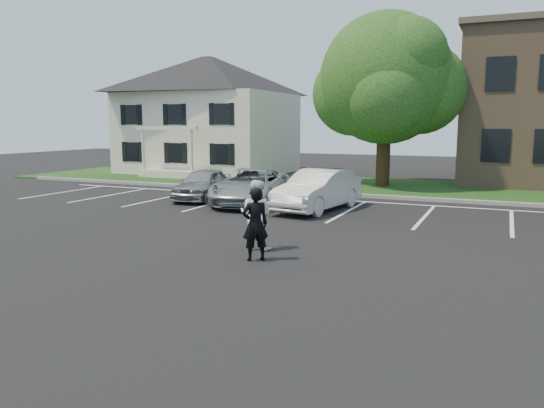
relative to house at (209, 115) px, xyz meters
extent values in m
plane|color=black|center=(13.00, -19.97, -3.83)|extent=(90.00, 90.00, 0.00)
cube|color=gray|center=(13.00, -7.97, -3.75)|extent=(40.00, 0.30, 0.15)
cube|color=#144114|center=(13.00, -3.97, -3.79)|extent=(44.00, 8.00, 0.08)
cube|color=white|center=(-1.00, -11.97, -3.82)|extent=(0.12, 5.20, 0.01)
cube|color=white|center=(1.80, -11.97, -3.82)|extent=(0.12, 5.20, 0.01)
cube|color=white|center=(4.60, -11.97, -3.82)|extent=(0.12, 5.20, 0.01)
cube|color=white|center=(7.40, -11.97, -3.82)|extent=(0.12, 5.20, 0.01)
cube|color=white|center=(10.20, -11.97, -3.82)|extent=(0.12, 5.20, 0.01)
cube|color=white|center=(13.00, -11.97, -3.82)|extent=(0.12, 5.20, 0.01)
cube|color=white|center=(15.80, -11.97, -3.82)|extent=(0.12, 5.20, 0.01)
cube|color=white|center=(18.60, -11.97, -3.82)|extent=(0.12, 5.20, 0.01)
cube|color=white|center=(14.40, -9.27, -3.82)|extent=(34.00, 0.12, 0.01)
cube|color=beige|center=(0.00, 0.03, -1.23)|extent=(10.00, 8.00, 5.20)
pyramid|color=black|center=(0.00, 0.03, 2.57)|extent=(10.30, 8.24, 2.40)
cube|color=beige|center=(0.00, -4.27, -3.58)|extent=(4.00, 1.60, 0.50)
cylinder|color=beige|center=(-1.70, -4.87, -2.48)|extent=(0.18, 0.18, 2.70)
cylinder|color=beige|center=(1.70, -4.87, -2.48)|extent=(0.18, 0.18, 2.70)
cube|color=beige|center=(0.00, -4.87, -0.83)|extent=(4.20, 0.25, 0.20)
cube|color=black|center=(0.00, -3.99, -2.33)|extent=(0.90, 0.06, 1.20)
cube|color=black|center=(0.00, -3.99, -0.03)|extent=(0.90, 0.06, 1.20)
cube|color=black|center=(-0.65, -3.99, -2.33)|extent=(0.32, 0.05, 1.25)
cube|color=black|center=(0.65, -3.99, -2.33)|extent=(0.32, 0.05, 1.25)
cube|color=black|center=(17.80, -3.00, -1.63)|extent=(1.30, 0.06, 1.60)
cube|color=black|center=(17.80, -3.00, 1.77)|extent=(1.30, 0.06, 1.60)
cylinder|color=black|center=(12.50, -3.71, -2.23)|extent=(0.70, 0.70, 3.20)
sphere|color=#1B420B|center=(12.50, -3.71, 1.67)|extent=(6.60, 6.60, 6.60)
sphere|color=#1B420B|center=(14.10, -3.01, 1.17)|extent=(4.60, 4.60, 4.60)
sphere|color=#1B420B|center=(10.80, -3.31, 0.97)|extent=(4.40, 4.40, 4.40)
sphere|color=#1B420B|center=(12.90, -5.21, 0.77)|extent=(4.00, 4.00, 4.00)
sphere|color=#1B420B|center=(11.90, -2.11, 1.97)|extent=(4.20, 4.20, 4.20)
sphere|color=#1B420B|center=(13.70, -4.61, 2.57)|extent=(3.80, 3.80, 3.80)
imported|color=black|center=(12.94, -19.83, -2.95)|extent=(0.76, 0.74, 1.75)
imported|color=white|center=(12.46, -18.79, -2.92)|extent=(0.90, 0.71, 1.82)
imported|color=#9FA0A4|center=(6.40, -11.39, -3.16)|extent=(2.12, 4.11, 1.34)
imported|color=#A6A9AE|center=(8.86, -11.71, -3.11)|extent=(3.33, 5.56, 1.44)
imported|color=silver|center=(11.86, -12.12, -3.07)|extent=(2.32, 4.82, 1.52)
camera|label=1|loc=(18.30, -30.97, -0.60)|focal=35.00mm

